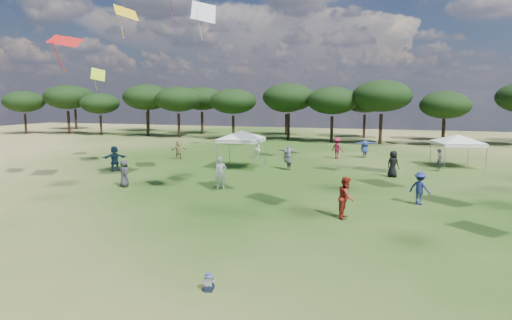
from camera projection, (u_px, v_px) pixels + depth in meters
The scene contains 5 objects.
tree_line at pixel (375, 98), 53.49m from camera, with size 108.78×17.63×7.77m.
tent_left at pixel (241, 132), 32.88m from camera, with size 6.37×6.37×3.21m.
tent_right at pixel (458, 136), 33.53m from camera, with size 6.36×6.36×2.86m.
toddler at pixel (209, 283), 11.96m from camera, with size 0.38×0.42×0.53m.
festival_crowd at pixel (304, 160), 31.30m from camera, with size 29.68×22.18×1.92m.
Camera 1 is at (4.72, -8.63, 5.33)m, focal length 30.00 mm.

